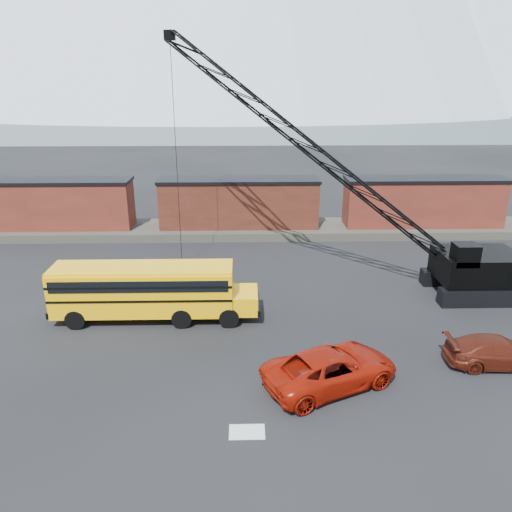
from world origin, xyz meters
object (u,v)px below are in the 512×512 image
at_px(red_pickup, 331,368).
at_px(maroon_suv, 498,352).
at_px(crawler_crane, 312,149).
at_px(school_bus, 150,290).

distance_m(red_pickup, maroon_suv, 8.38).
relative_size(red_pickup, crawler_crane, 0.28).
relative_size(school_bus, maroon_suv, 2.37).
relative_size(maroon_suv, crawler_crane, 0.22).
height_order(school_bus, maroon_suv, school_bus).
height_order(red_pickup, crawler_crane, crawler_crane).
bearing_deg(maroon_suv, red_pickup, 101.77).
bearing_deg(school_bus, red_pickup, -36.37).
bearing_deg(maroon_suv, school_bus, 74.86).
bearing_deg(red_pickup, crawler_crane, -26.98).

